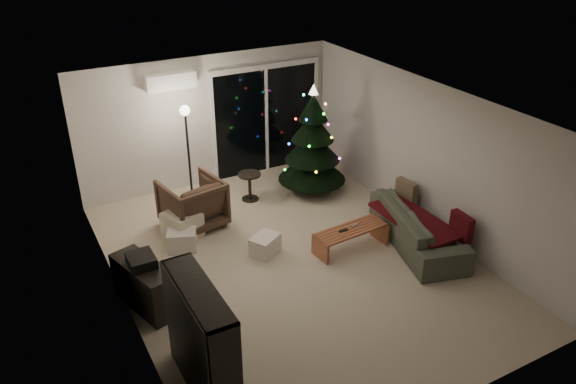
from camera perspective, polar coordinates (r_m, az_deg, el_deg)
name	(u,v)px	position (r m, az deg, el deg)	size (l,w,h in m)	color
room	(273,161)	(9.56, -1.55, 3.17)	(6.50, 7.51, 2.60)	beige
bookshelf	(187,346)	(6.35, -10.24, -15.12)	(0.35, 1.38, 1.38)	#2B2721
media_cabinet	(145,285)	(7.91, -14.34, -9.17)	(0.40, 1.07, 0.67)	#2B2721
stereo	(141,260)	(7.68, -14.68, -6.73)	(0.34, 0.40, 0.14)	black
armchair	(192,203)	(9.57, -9.69, -1.14)	(0.92, 0.95, 0.86)	#483022
ottoman	(182,225)	(9.37, -10.68, -3.30)	(0.51, 0.51, 0.46)	beige
cardboard_box_a	(182,240)	(9.10, -10.73, -4.83)	(0.45, 0.34, 0.32)	beige
cardboard_box_b	(265,245)	(8.83, -2.35, -5.40)	(0.45, 0.33, 0.31)	beige
side_table	(250,187)	(10.38, -3.90, 0.56)	(0.42, 0.42, 0.53)	#2B2721
floor_lamp	(189,158)	(10.07, -10.02, 3.40)	(0.29, 0.29, 1.83)	black
sofa	(418,226)	(9.25, 13.10, -3.37)	(2.16, 0.84, 0.63)	#475042
sofa_throw	(414,220)	(9.12, 12.71, -2.77)	(0.67, 1.56, 0.05)	#3D0A05
cushion_a	(406,192)	(9.70, 11.90, -0.01)	(0.12, 0.41, 0.41)	#7A624F
cushion_b	(461,227)	(8.89, 17.19, -3.39)	(0.12, 0.41, 0.41)	#3D0A05
coffee_table	(351,239)	(8.97, 6.39, -4.76)	(1.19, 0.42, 0.38)	#9A5638
remote_a	(343,231)	(8.79, 5.65, -3.92)	(0.15, 0.04, 0.02)	black
remote_b	(355,225)	(8.95, 6.80, -3.36)	(0.14, 0.04, 0.02)	slate
christmas_tree	(313,139)	(10.41, 2.51, 5.36)	(1.29, 1.29, 2.08)	black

